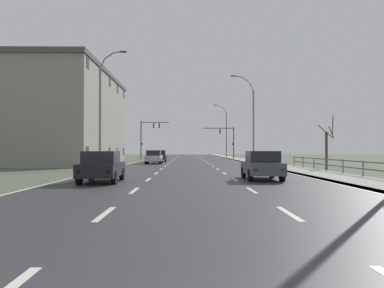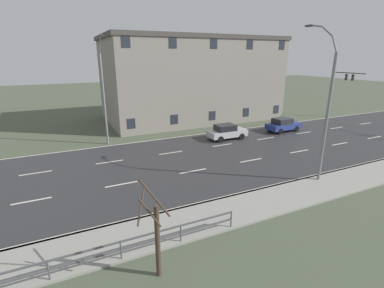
{
  "view_description": "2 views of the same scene",
  "coord_description": "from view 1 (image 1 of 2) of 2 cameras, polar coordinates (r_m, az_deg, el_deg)",
  "views": [
    {
      "loc": [
        -0.28,
        -2.09,
        1.64
      ],
      "look_at": [
        0.8,
        68.23,
        2.71
      ],
      "focal_mm": 35.05,
      "sensor_mm": 36.0,
      "label": 1
    },
    {
      "loc": [
        20.13,
        25.88,
        8.35
      ],
      "look_at": [
        0.0,
        35.41,
        1.38
      ],
      "focal_mm": 26.28,
      "sensor_mm": 36.0,
      "label": 2
    }
  ],
  "objects": [
    {
      "name": "street_lamp_midground",
      "position": [
        44.5,
        9.09,
        3.55
      ],
      "size": [
        2.76,
        0.24,
        10.4
      ],
      "color": "slate",
      "rests_on": "ground"
    },
    {
      "name": "guardrail",
      "position": [
        23.59,
        24.58,
        -3.06
      ],
      "size": [
        0.07,
        27.53,
        1.0
      ],
      "color": "#515459",
      "rests_on": "ground"
    },
    {
      "name": "street_lamp_left_bank",
      "position": [
        32.8,
        -13.56,
        4.95
      ],
      "size": [
        2.34,
        0.24,
        10.09
      ],
      "color": "slate",
      "rests_on": "ground"
    },
    {
      "name": "brick_building",
      "position": [
        47.43,
        -19.85,
        3.75
      ],
      "size": [
        12.73,
        22.9,
        10.82
      ],
      "color": "gray",
      "rests_on": "ground"
    },
    {
      "name": "road_asphalt_strip",
      "position": [
        62.11,
        -0.62,
        -2.37
      ],
      "size": [
        14.0,
        120.0,
        0.03
      ],
      "color": "#303033",
      "rests_on": "ground"
    },
    {
      "name": "car_far_right",
      "position": [
        51.15,
        -4.97,
        -1.8
      ],
      "size": [
        2.02,
        4.19,
        1.57
      ],
      "rotation": [
        0.0,
        0.0,
        0.06
      ],
      "color": "navy",
      "rests_on": "ground"
    },
    {
      "name": "street_lamp_distant",
      "position": [
        73.83,
        5.12,
        1.84
      ],
      "size": [
        2.59,
        0.24,
        10.49
      ],
      "color": "slate",
      "rests_on": "ground"
    },
    {
      "name": "bare_tree_mid",
      "position": [
        32.77,
        19.85,
        -0.5
      ],
      "size": [
        1.42,
        1.13,
        4.43
      ],
      "color": "#423328",
      "rests_on": "ground"
    },
    {
      "name": "car_mid_centre",
      "position": [
        20.67,
        10.58,
        -3.18
      ],
      "size": [
        1.9,
        4.13,
        1.57
      ],
      "rotation": [
        0.0,
        0.0,
        -0.02
      ],
      "color": "#474C51",
      "rests_on": "ground"
    },
    {
      "name": "sidewalk_right",
      "position": [
        62.72,
        7.11,
        -2.31
      ],
      "size": [
        3.0,
        120.0,
        0.12
      ],
      "color": "gray",
      "rests_on": "ground"
    },
    {
      "name": "car_distant",
      "position": [
        43.61,
        -5.82,
        -1.96
      ],
      "size": [
        1.86,
        4.11,
        1.57
      ],
      "rotation": [
        0.0,
        0.0,
        -0.01
      ],
      "color": "#B7B7BC",
      "rests_on": "ground"
    },
    {
      "name": "traffic_signal_left",
      "position": [
        63.44,
        -6.77,
        1.65
      ],
      "size": [
        4.8,
        0.36,
        6.5
      ],
      "color": "#38383A",
      "rests_on": "ground"
    },
    {
      "name": "ground_plane",
      "position": [
        50.12,
        -0.56,
        -2.81
      ],
      "size": [
        160.0,
        160.0,
        0.12
      ],
      "color": "#4C5642"
    },
    {
      "name": "car_near_left",
      "position": [
        19.26,
        -13.56,
        -3.34
      ],
      "size": [
        1.93,
        4.15,
        1.57
      ],
      "rotation": [
        0.0,
        0.0,
        0.03
      ],
      "color": "black",
      "rests_on": "ground"
    },
    {
      "name": "traffic_signal_right",
      "position": [
        64.9,
        5.46,
        0.98
      ],
      "size": [
        5.29,
        0.36,
        5.6
      ],
      "color": "#38383A",
      "rests_on": "ground"
    }
  ]
}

